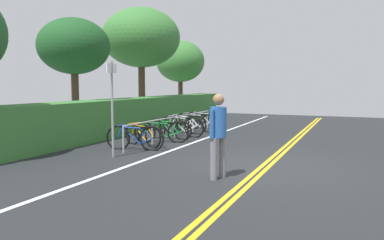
# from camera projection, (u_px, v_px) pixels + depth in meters

# --- Properties ---
(ground_plane) EXTENTS (30.00, 12.94, 0.05)m
(ground_plane) POSITION_uv_depth(u_px,v_px,m) (264.00, 168.00, 8.54)
(ground_plane) COLOR #232628
(centre_line_yellow_inner) EXTENTS (27.00, 0.10, 0.00)m
(centre_line_yellow_inner) POSITION_uv_depth(u_px,v_px,m) (268.00, 168.00, 8.50)
(centre_line_yellow_inner) COLOR gold
(centre_line_yellow_inner) RESTS_ON ground_plane
(centre_line_yellow_outer) EXTENTS (27.00, 0.10, 0.00)m
(centre_line_yellow_outer) POSITION_uv_depth(u_px,v_px,m) (261.00, 167.00, 8.57)
(centre_line_yellow_outer) COLOR gold
(centre_line_yellow_outer) RESTS_ON ground_plane
(bike_lane_stripe_white) EXTENTS (27.00, 0.12, 0.00)m
(bike_lane_stripe_white) POSITION_uv_depth(u_px,v_px,m) (152.00, 157.00, 9.68)
(bike_lane_stripe_white) COLOR white
(bike_lane_stripe_white) RESTS_ON ground_plane
(bike_rack) EXTENTS (6.41, 0.05, 0.75)m
(bike_rack) POSITION_uv_depth(u_px,v_px,m) (175.00, 121.00, 13.18)
(bike_rack) COLOR #9EA0A5
(bike_rack) RESTS_ON ground_plane
(bicycle_0) EXTENTS (0.52, 1.70, 0.74)m
(bicycle_0) POSITION_uv_depth(u_px,v_px,m) (135.00, 138.00, 10.75)
(bicycle_0) COLOR black
(bicycle_0) RESTS_ON ground_plane
(bicycle_1) EXTENTS (0.63, 1.57, 0.70)m
(bicycle_1) POSITION_uv_depth(u_px,v_px,m) (143.00, 135.00, 11.48)
(bicycle_1) COLOR black
(bicycle_1) RESTS_ON ground_plane
(bicycle_2) EXTENTS (0.67, 1.70, 0.72)m
(bicycle_2) POSITION_uv_depth(u_px,v_px,m) (162.00, 132.00, 12.14)
(bicycle_2) COLOR black
(bicycle_2) RESTS_ON ground_plane
(bicycle_3) EXTENTS (0.46, 1.66, 0.69)m
(bicycle_3) POSITION_uv_depth(u_px,v_px,m) (170.00, 130.00, 12.90)
(bicycle_3) COLOR black
(bicycle_3) RESTS_ON ground_plane
(bicycle_4) EXTENTS (0.46, 1.76, 0.77)m
(bicycle_4) POSITION_uv_depth(u_px,v_px,m) (181.00, 127.00, 13.47)
(bicycle_4) COLOR black
(bicycle_4) RESTS_ON ground_plane
(bicycle_5) EXTENTS (0.46, 1.71, 0.75)m
(bicycle_5) POSITION_uv_depth(u_px,v_px,m) (185.00, 124.00, 14.26)
(bicycle_5) COLOR black
(bicycle_5) RESTS_ON ground_plane
(bicycle_6) EXTENTS (0.46, 1.84, 0.76)m
(bicycle_6) POSITION_uv_depth(u_px,v_px,m) (196.00, 123.00, 14.92)
(bicycle_6) COLOR black
(bicycle_6) RESTS_ON ground_plane
(bicycle_7) EXTENTS (0.61, 1.69, 0.76)m
(bicycle_7) POSITION_uv_depth(u_px,v_px,m) (204.00, 121.00, 15.67)
(bicycle_7) COLOR black
(bicycle_7) RESTS_ON ground_plane
(pedestrian) EXTENTS (0.47, 0.32, 1.67)m
(pedestrian) POSITION_uv_depth(u_px,v_px,m) (218.00, 130.00, 7.43)
(pedestrian) COLOR slate
(pedestrian) RESTS_ON ground_plane
(sign_post_near) EXTENTS (0.36, 0.06, 2.44)m
(sign_post_near) POSITION_uv_depth(u_px,v_px,m) (112.00, 100.00, 9.58)
(sign_post_near) COLOR gray
(sign_post_near) RESTS_ON ground_plane
(hedge_backdrop) EXTENTS (15.36, 1.15, 1.31)m
(hedge_backdrop) POSITION_uv_depth(u_px,v_px,m) (139.00, 114.00, 15.48)
(hedge_backdrop) COLOR #387533
(hedge_backdrop) RESTS_ON ground_plane
(tree_mid) EXTENTS (2.60, 2.60, 4.25)m
(tree_mid) POSITION_uv_depth(u_px,v_px,m) (74.00, 47.00, 13.82)
(tree_mid) COLOR #473323
(tree_mid) RESTS_ON ground_plane
(tree_far_right) EXTENTS (3.51, 3.51, 5.27)m
(tree_far_right) POSITION_uv_depth(u_px,v_px,m) (141.00, 38.00, 17.14)
(tree_far_right) COLOR #473323
(tree_far_right) RESTS_ON ground_plane
(tree_extra) EXTENTS (2.74, 2.74, 4.31)m
(tree_extra) POSITION_uv_depth(u_px,v_px,m) (180.00, 62.00, 21.61)
(tree_extra) COLOR #473323
(tree_extra) RESTS_ON ground_plane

